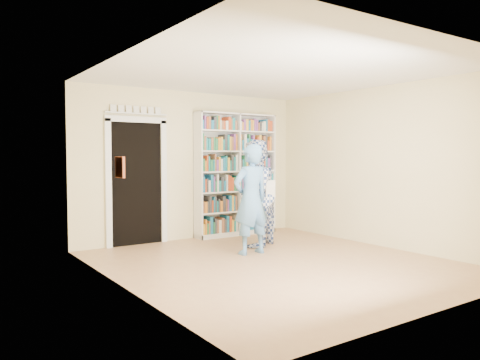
# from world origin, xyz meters

# --- Properties ---
(floor) EXTENTS (5.00, 5.00, 0.00)m
(floor) POSITION_xyz_m (0.00, 0.00, 0.00)
(floor) COLOR #AB7752
(floor) RESTS_ON ground
(ceiling) EXTENTS (5.00, 5.00, 0.00)m
(ceiling) POSITION_xyz_m (0.00, 0.00, 2.70)
(ceiling) COLOR white
(ceiling) RESTS_ON wall_back
(wall_back) EXTENTS (4.50, 0.00, 4.50)m
(wall_back) POSITION_xyz_m (0.00, 2.50, 1.35)
(wall_back) COLOR #F7E4AA
(wall_back) RESTS_ON floor
(wall_left) EXTENTS (0.00, 5.00, 5.00)m
(wall_left) POSITION_xyz_m (-2.25, 0.00, 1.35)
(wall_left) COLOR #F7E4AA
(wall_left) RESTS_ON floor
(wall_right) EXTENTS (0.00, 5.00, 5.00)m
(wall_right) POSITION_xyz_m (2.25, 0.00, 1.35)
(wall_right) COLOR #F7E4AA
(wall_right) RESTS_ON floor
(bookshelf) EXTENTS (1.70, 0.32, 2.34)m
(bookshelf) POSITION_xyz_m (0.86, 2.34, 1.18)
(bookshelf) COLOR white
(bookshelf) RESTS_ON floor
(doorway) EXTENTS (1.10, 0.08, 2.43)m
(doorway) POSITION_xyz_m (-1.10, 2.48, 1.18)
(doorway) COLOR black
(doorway) RESTS_ON floor
(wall_art) EXTENTS (0.03, 0.25, 0.25)m
(wall_art) POSITION_xyz_m (-2.23, 0.20, 1.40)
(wall_art) COLOR maroon
(wall_art) RESTS_ON wall_left
(man_blue) EXTENTS (0.62, 0.41, 1.71)m
(man_blue) POSITION_xyz_m (0.07, 0.75, 0.86)
(man_blue) COLOR #598EC6
(man_blue) RESTS_ON floor
(man_plaid) EXTENTS (1.10, 1.03, 1.80)m
(man_plaid) POSITION_xyz_m (0.49, 1.21, 0.90)
(man_plaid) COLOR navy
(man_plaid) RESTS_ON floor
(paper_sheet) EXTENTS (0.21, 0.02, 0.29)m
(paper_sheet) POSITION_xyz_m (0.61, 0.94, 0.98)
(paper_sheet) COLOR white
(paper_sheet) RESTS_ON man_plaid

